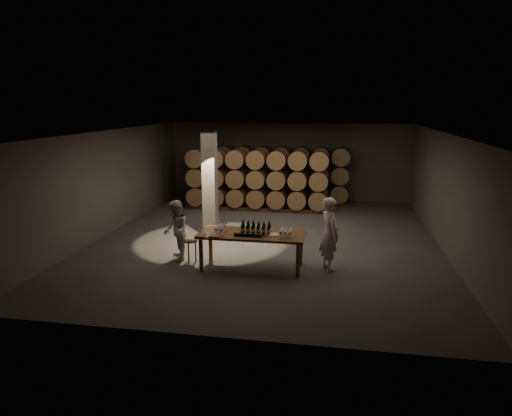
% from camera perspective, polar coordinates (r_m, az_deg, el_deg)
% --- Properties ---
extents(room, '(12.00, 12.00, 12.00)m').
position_cam_1_polar(room, '(14.03, -5.78, 3.01)').
color(room, '#4D4A48').
rests_on(room, ground).
extents(tasting_table, '(2.60, 1.10, 0.90)m').
position_cam_1_polar(tasting_table, '(11.25, -0.53, -3.67)').
color(tasting_table, brown).
rests_on(tasting_table, ground).
extents(barrel_stack_back, '(6.26, 0.95, 2.31)m').
position_cam_1_polar(barrel_stack_back, '(18.68, 2.04, 4.34)').
color(barrel_stack_back, '#52371C').
rests_on(barrel_stack_back, ground).
extents(barrel_stack_front, '(5.48, 0.95, 2.31)m').
position_cam_1_polar(barrel_stack_front, '(17.38, 0.12, 3.68)').
color(barrel_stack_front, '#52371C').
rests_on(barrel_stack_front, ground).
extents(bottle_cluster, '(0.73, 0.23, 0.31)m').
position_cam_1_polar(bottle_cluster, '(11.18, -0.02, -2.63)').
color(bottle_cluster, black).
rests_on(bottle_cluster, tasting_table).
extents(lying_bottles, '(0.79, 0.09, 0.09)m').
position_cam_1_polar(lying_bottles, '(10.93, -0.93, -3.38)').
color(lying_bottles, black).
rests_on(lying_bottles, tasting_table).
extents(glass_cluster_left, '(0.19, 0.52, 0.17)m').
position_cam_1_polar(glass_cluster_left, '(11.32, -4.46, -2.43)').
color(glass_cluster_left, silver).
rests_on(glass_cluster_left, tasting_table).
extents(glass_cluster_right, '(0.31, 0.42, 0.18)m').
position_cam_1_polar(glass_cluster_right, '(10.94, 3.77, -2.92)').
color(glass_cluster_right, silver).
rests_on(glass_cluster_right, tasting_table).
extents(plate, '(0.31, 0.31, 0.02)m').
position_cam_1_polar(plate, '(11.09, 2.24, -3.34)').
color(plate, white).
rests_on(plate, tasting_table).
extents(notebook_near, '(0.28, 0.23, 0.03)m').
position_cam_1_polar(notebook_near, '(10.97, -5.16, -3.52)').
color(notebook_near, brown).
rests_on(notebook_near, tasting_table).
extents(notebook_corner, '(0.23, 0.29, 0.02)m').
position_cam_1_polar(notebook_corner, '(11.08, -6.97, -3.42)').
color(notebook_corner, brown).
rests_on(notebook_corner, tasting_table).
extents(pen, '(0.14, 0.01, 0.01)m').
position_cam_1_polar(pen, '(10.93, -4.21, -3.62)').
color(pen, black).
rests_on(pen, tasting_table).
extents(stool, '(0.36, 0.36, 0.60)m').
position_cam_1_polar(stool, '(11.86, -8.17, -4.47)').
color(stool, '#52371C').
rests_on(stool, ground).
extents(person_man, '(0.70, 0.79, 1.83)m').
position_cam_1_polar(person_man, '(11.24, 9.16, -3.23)').
color(person_man, white).
rests_on(person_man, ground).
extents(person_woman, '(0.85, 0.95, 1.59)m').
position_cam_1_polar(person_woman, '(11.99, -9.99, -2.82)').
color(person_woman, silver).
rests_on(person_woman, ground).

